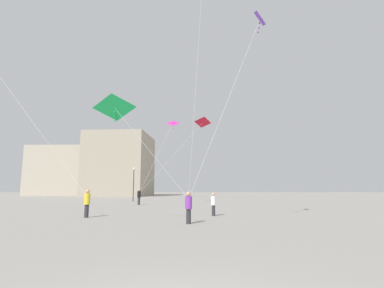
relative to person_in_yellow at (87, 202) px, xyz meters
name	(u,v)px	position (x,y,z in m)	size (l,w,h in m)	color
person_in_yellow	(87,202)	(0.00, 0.00, 0.00)	(0.39, 0.39, 1.80)	#2D2D33
person_in_white	(213,203)	(8.28, 1.18, -0.13)	(0.34, 0.34, 1.57)	#2D2D33
person_in_purple	(189,206)	(6.66, -3.37, -0.06)	(0.37, 0.37, 1.69)	#2D2D33
person_in_black	(139,196)	(0.62, 14.73, 0.01)	(0.40, 0.40, 1.82)	#2D2D33
kite_emerald_delta	(115,108)	(2.74, -4.14, 5.10)	(4.85, 1.24, 5.29)	green
kite_magenta_delta	(172,124)	(4.11, 18.19, 9.18)	(4.23, 4.01, 9.38)	#D12899
kite_crimson_delta	(202,123)	(7.92, 16.20, 8.87)	(8.30, 2.17, 9.13)	red
kite_violet_delta	(259,22)	(10.82, -3.22, 10.59)	(4.77, 1.36, 10.88)	purple
building_left_hall	(59,171)	(-30.21, 61.13, 5.66)	(15.87, 9.20, 13.29)	#B2A893
building_centre_hall	(120,165)	(-12.21, 56.51, 6.85)	(15.74, 16.96, 15.69)	#A39984
lamppost_east	(134,179)	(-1.86, 23.54, 2.29)	(0.36, 0.36, 4.88)	#2D2D30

